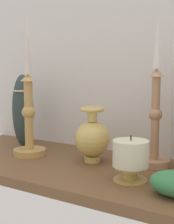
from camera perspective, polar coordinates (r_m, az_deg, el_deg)
ground_plane at (r=86.57cm, az=0.67°, el=-10.08°), size 100.00×36.00×2.40cm
back_wall at (r=99.20cm, az=6.37°, el=11.79°), size 120.00×2.00×65.00cm
candlestick_tall_left at (r=96.33cm, az=-9.87°, el=-0.27°), size 9.43×9.43×39.73cm
candlestick_tall_center at (r=85.21cm, az=11.77°, el=-0.69°), size 8.00×8.00×39.08cm
brass_vase_bulbous at (r=88.30cm, az=0.92°, el=-4.44°), size 9.44×9.44×14.87cm
pillar_candle_front at (r=74.52cm, az=7.57°, el=-7.88°), size 8.08×8.08×10.38cm
tall_ceramic_vase at (r=107.60cm, az=-11.04°, el=0.28°), size 6.84×6.84×23.24cm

